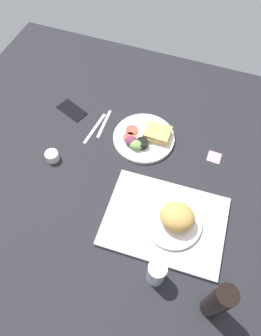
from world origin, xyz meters
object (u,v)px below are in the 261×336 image
(soda_bottle, at_px, (218,302))
(knife, at_px, (95,128))
(serving_tray, at_px, (165,221))
(espresso_cup, at_px, (52,156))
(plate_with_salad, at_px, (145,138))
(bread_plate_near, at_px, (176,219))
(drinking_glass, at_px, (156,273))
(sticky_note, at_px, (214,157))
(fork, at_px, (104,124))
(cell_phone, at_px, (72,110))

(soda_bottle, xyz_separation_m, knife, (0.66, -0.56, -0.11))
(serving_tray, xyz_separation_m, espresso_cup, (0.53, -0.11, 0.01))
(serving_tray, bearing_deg, knife, -37.12)
(plate_with_salad, bearing_deg, bread_plate_near, 124.14)
(serving_tray, relative_size, knife, 2.37)
(drinking_glass, height_order, espresso_cup, drinking_glass)
(bread_plate_near, bearing_deg, serving_tray, 3.39)
(drinking_glass, relative_size, knife, 0.66)
(soda_bottle, bearing_deg, bread_plate_near, -51.71)
(soda_bottle, distance_m, espresso_cup, 0.84)
(serving_tray, distance_m, drinking_glass, 0.21)
(espresso_cup, relative_size, sticky_note, 1.00)
(fork, xyz_separation_m, knife, (0.03, 0.04, 0.00))
(serving_tray, height_order, fork, serving_tray)
(serving_tray, distance_m, knife, 0.54)
(soda_bottle, xyz_separation_m, espresso_cup, (0.76, -0.35, -0.10))
(bread_plate_near, xyz_separation_m, drinking_glass, (0.01, 0.21, 0.01))
(serving_tray, relative_size, bread_plate_near, 2.09)
(fork, bearing_deg, sticky_note, 86.52)
(plate_with_salad, height_order, knife, plate_with_salad)
(bread_plate_near, relative_size, cell_phone, 1.50)
(sticky_note, bearing_deg, cell_phone, -2.62)
(bread_plate_near, distance_m, espresso_cup, 0.58)
(drinking_glass, bearing_deg, fork, -53.11)
(serving_tray, distance_m, sticky_note, 0.38)
(serving_tray, height_order, drinking_glass, drinking_glass)
(serving_tray, bearing_deg, bread_plate_near, -176.61)
(bread_plate_near, bearing_deg, sticky_note, -102.57)
(bread_plate_near, height_order, espresso_cup, bread_plate_near)
(bread_plate_near, distance_m, cell_phone, 0.73)
(plate_with_salad, xyz_separation_m, sticky_note, (-0.31, -0.02, -0.02))
(cell_phone, bearing_deg, fork, -166.07)
(bread_plate_near, distance_m, plate_with_salad, 0.41)
(espresso_cup, distance_m, fork, 0.29)
(sticky_note, bearing_deg, knife, 3.30)
(drinking_glass, distance_m, cell_phone, 0.85)
(serving_tray, xyz_separation_m, drinking_glass, (-0.03, 0.21, 0.05))
(knife, bearing_deg, plate_with_salad, 99.78)
(soda_bottle, distance_m, cell_phone, 1.02)
(drinking_glass, distance_m, sticky_note, 0.57)
(knife, bearing_deg, serving_tray, 58.84)
(drinking_glass, bearing_deg, plate_with_salad, -67.86)
(serving_tray, height_order, knife, serving_tray)
(serving_tray, height_order, cell_phone, serving_tray)
(serving_tray, distance_m, plate_with_salad, 0.39)
(plate_with_salad, relative_size, soda_bottle, 1.16)
(serving_tray, bearing_deg, fork, -42.39)
(plate_with_salad, height_order, espresso_cup, plate_with_salad)
(knife, bearing_deg, drinking_glass, 46.75)
(drinking_glass, xyz_separation_m, soda_bottle, (-0.20, 0.03, 0.06))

